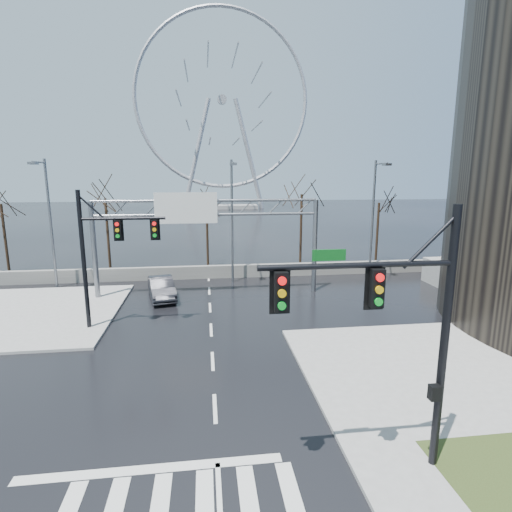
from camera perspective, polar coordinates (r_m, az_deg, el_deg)
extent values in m
plane|color=black|center=(16.42, -5.89, -20.82)|extent=(260.00, 260.00, 0.00)
cube|color=gray|center=(20.79, 23.67, -14.26)|extent=(12.00, 10.00, 0.15)
cube|color=gray|center=(29.37, -28.76, -7.22)|extent=(10.00, 12.00, 0.15)
cube|color=slate|center=(34.88, -6.81, -2.27)|extent=(52.00, 0.50, 1.10)
cylinder|color=black|center=(12.86, 25.27, -11.37)|extent=(0.24, 0.24, 8.00)
cylinder|color=black|center=(10.93, 14.33, -1.31)|extent=(5.40, 0.16, 0.16)
cube|color=black|center=(11.14, 16.86, -4.41)|extent=(0.35, 0.28, 1.05)
cube|color=black|center=(10.36, 3.57, -5.10)|extent=(0.35, 0.28, 1.05)
cylinder|color=black|center=(24.35, -23.39, -0.78)|extent=(0.24, 0.24, 8.00)
cylinder|color=black|center=(23.46, -18.43, 5.09)|extent=(4.60, 0.16, 0.16)
cube|color=black|center=(23.44, -19.13, 3.56)|extent=(0.35, 0.28, 1.05)
cube|color=black|center=(23.11, -14.26, 3.74)|extent=(0.35, 0.28, 1.05)
cylinder|color=slate|center=(30.39, -22.09, 0.62)|extent=(0.36, 0.36, 7.00)
cylinder|color=slate|center=(30.50, 8.38, 1.38)|extent=(0.36, 0.36, 7.00)
cylinder|color=slate|center=(28.96, -7.00, 7.87)|extent=(16.00, 0.20, 0.20)
cylinder|color=slate|center=(29.03, -6.95, 5.90)|extent=(16.00, 0.20, 0.20)
cube|color=#0B5316|center=(28.87, -9.97, 6.77)|extent=(4.20, 0.10, 2.00)
cube|color=silver|center=(28.81, -9.97, 6.77)|extent=(4.40, 0.02, 2.20)
cylinder|color=slate|center=(34.68, -27.25, 3.94)|extent=(0.20, 0.20, 10.00)
cylinder|color=slate|center=(33.46, -28.63, 11.68)|extent=(0.12, 2.20, 0.12)
cube|color=slate|center=(32.53, -29.25, 11.50)|extent=(0.50, 0.70, 0.18)
cylinder|color=slate|center=(32.69, -3.44, 4.80)|extent=(0.20, 0.20, 10.00)
cylinder|color=slate|center=(31.39, -3.41, 13.13)|extent=(0.12, 2.20, 0.12)
cube|color=slate|center=(30.39, -3.27, 13.00)|extent=(0.50, 0.70, 0.18)
cylinder|color=slate|center=(35.58, 16.29, 4.90)|extent=(0.20, 0.20, 10.00)
cylinder|color=slate|center=(34.39, 17.48, 12.48)|extent=(0.12, 2.20, 0.12)
cube|color=slate|center=(33.48, 18.19, 12.31)|extent=(0.50, 0.70, 0.18)
cylinder|color=black|center=(42.24, -32.20, 2.03)|extent=(0.24, 0.24, 6.30)
cylinder|color=black|center=(38.79, -20.40, 2.73)|extent=(0.24, 0.24, 6.75)
cylinder|color=black|center=(38.84, -6.97, 2.70)|extent=(0.24, 0.24, 5.85)
cylinder|color=black|center=(38.87, 6.43, 3.59)|extent=(0.24, 0.24, 7.02)
cylinder|color=black|center=(42.01, 16.93, 3.13)|extent=(0.24, 0.24, 6.12)
cube|color=gray|center=(109.34, -4.63, 7.03)|extent=(18.00, 6.00, 1.00)
torus|color=#B2B2B7|center=(110.72, -4.88, 21.37)|extent=(45.00, 1.00, 45.00)
cylinder|color=#B2B2B7|center=(110.72, -4.88, 21.37)|extent=(2.40, 1.50, 2.40)
cylinder|color=#B2B2B7|center=(109.04, -8.54, 14.03)|extent=(8.28, 1.20, 28.82)
cylinder|color=#B2B2B7|center=(109.71, -0.98, 14.14)|extent=(8.28, 1.20, 28.82)
imported|color=black|center=(29.73, -13.34, -4.47)|extent=(2.58, 4.93, 1.55)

